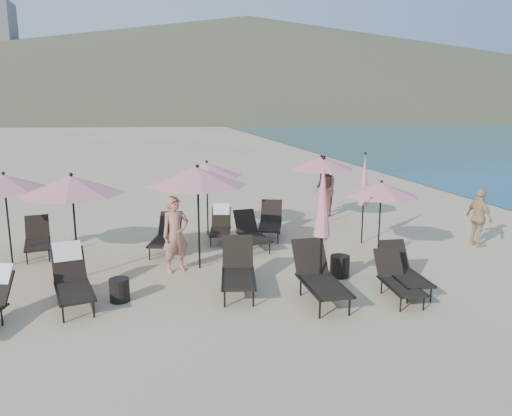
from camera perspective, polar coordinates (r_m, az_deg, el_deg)
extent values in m
plane|color=#D6BA8C|center=(10.61, 4.88, -9.64)|extent=(800.00, 800.00, 0.00)
cone|color=brown|center=(316.64, -0.93, 16.22)|extent=(690.00, 690.00, 55.00)
cone|color=brown|center=(390.62, 17.69, 13.17)|extent=(280.00, 280.00, 32.00)
cube|color=beige|center=(322.52, -20.50, 13.90)|extent=(18.00, 16.00, 38.00)
cylinder|color=black|center=(10.14, -27.05, -11.05)|extent=(0.03, 0.03, 0.32)
cube|color=black|center=(10.24, -20.03, -9.03)|extent=(0.90, 1.34, 0.05)
cube|color=black|center=(10.92, -20.61, -6.09)|extent=(0.72, 0.60, 0.63)
cylinder|color=black|center=(9.81, -21.19, -11.21)|extent=(0.04, 0.04, 0.35)
cylinder|color=black|center=(10.79, -21.69, -9.12)|extent=(0.04, 0.04, 0.35)
cylinder|color=black|center=(9.85, -18.06, -10.87)|extent=(0.04, 0.04, 0.35)
cylinder|color=black|center=(10.83, -18.86, -8.83)|extent=(0.04, 0.04, 0.35)
cube|color=black|center=(10.26, -21.78, -9.06)|extent=(0.36, 1.35, 0.04)
cube|color=black|center=(10.31, -18.35, -8.70)|extent=(0.36, 1.35, 0.04)
cube|color=white|center=(10.99, -20.78, -4.67)|extent=(0.60, 0.41, 0.38)
cube|color=black|center=(10.27, -2.02, -8.12)|extent=(0.87, 1.38, 0.05)
cube|color=black|center=(10.99, -2.11, -5.02)|extent=(0.74, 0.59, 0.66)
cylinder|color=black|center=(9.84, -3.61, -10.26)|extent=(0.04, 0.04, 0.36)
cylinder|color=black|center=(10.87, -3.55, -8.06)|extent=(0.04, 0.04, 0.36)
cylinder|color=black|center=(9.85, -0.31, -10.22)|extent=(0.04, 0.04, 0.36)
cylinder|color=black|center=(10.88, -0.58, -8.02)|extent=(0.04, 0.04, 0.36)
cube|color=black|center=(10.32, -3.83, -7.98)|extent=(0.28, 1.44, 0.04)
cube|color=black|center=(10.32, -0.22, -7.93)|extent=(0.28, 1.44, 0.04)
cube|color=black|center=(9.91, 7.83, -8.88)|extent=(0.70, 1.35, 0.06)
cube|color=black|center=(10.61, 6.18, -5.55)|extent=(0.70, 0.51, 0.69)
cylinder|color=black|center=(9.41, 7.31, -11.36)|extent=(0.04, 0.04, 0.38)
cylinder|color=black|center=(10.41, 5.13, -8.95)|extent=(0.04, 0.04, 0.38)
cylinder|color=black|center=(9.61, 10.63, -10.96)|extent=(0.04, 0.04, 0.38)
cylinder|color=black|center=(10.60, 8.16, -8.65)|extent=(0.04, 0.04, 0.38)
cube|color=black|center=(9.85, 5.86, -8.89)|extent=(0.05, 1.51, 0.04)
cube|color=black|center=(10.07, 9.53, -8.52)|extent=(0.05, 1.51, 0.04)
cube|color=black|center=(10.88, 17.07, -7.71)|extent=(0.66, 1.18, 0.05)
cube|color=black|center=(11.45, 15.46, -5.14)|extent=(0.62, 0.47, 0.59)
cylinder|color=black|center=(10.43, 16.92, -9.56)|extent=(0.03, 0.03, 0.33)
cylinder|color=black|center=(11.27, 14.73, -7.82)|extent=(0.03, 0.03, 0.33)
cylinder|color=black|center=(10.66, 19.36, -9.28)|extent=(0.03, 0.03, 0.33)
cylinder|color=black|center=(11.47, 17.03, -7.60)|extent=(0.03, 0.03, 0.33)
cube|color=black|center=(10.80, 15.58, -7.72)|extent=(0.11, 1.29, 0.04)
cube|color=black|center=(11.05, 18.31, -7.44)|extent=(0.11, 1.29, 0.04)
cube|color=black|center=(10.43, 16.40, -8.65)|extent=(0.63, 1.12, 0.05)
cube|color=black|center=(10.97, 14.91, -6.07)|extent=(0.59, 0.45, 0.56)
cylinder|color=black|center=(10.01, 16.19, -10.51)|extent=(0.03, 0.03, 0.31)
cylinder|color=black|center=(10.80, 14.15, -8.71)|extent=(0.03, 0.03, 0.31)
cylinder|color=black|center=(10.21, 18.63, -10.22)|extent=(0.03, 0.03, 0.31)
cylinder|color=black|center=(10.98, 16.44, -8.49)|extent=(0.03, 0.03, 0.31)
cube|color=black|center=(10.36, 14.93, -8.65)|extent=(0.12, 1.22, 0.04)
cube|color=black|center=(10.57, 17.65, -8.38)|extent=(0.12, 1.22, 0.04)
cube|color=black|center=(13.93, -23.68, -3.88)|extent=(0.79, 1.25, 0.05)
cube|color=black|center=(14.62, -23.73, -2.01)|extent=(0.67, 0.54, 0.60)
cylinder|color=black|center=(13.52, -24.72, -5.21)|extent=(0.03, 0.03, 0.33)
cylinder|color=black|center=(14.48, -24.59, -4.10)|extent=(0.03, 0.03, 0.33)
cylinder|color=black|center=(13.50, -22.57, -5.05)|extent=(0.03, 0.03, 0.33)
cylinder|color=black|center=(14.46, -22.59, -3.95)|extent=(0.03, 0.03, 0.33)
cube|color=black|center=(13.98, -24.87, -3.88)|extent=(0.27, 1.30, 0.04)
cube|color=black|center=(13.96, -22.49, -3.70)|extent=(0.27, 1.30, 0.04)
cube|color=black|center=(13.27, -10.47, -3.78)|extent=(0.91, 1.31, 0.05)
cube|color=black|center=(13.95, -9.75, -1.75)|extent=(0.71, 0.60, 0.61)
cylinder|color=black|center=(12.93, -12.07, -5.09)|extent=(0.04, 0.04, 0.34)
cylinder|color=black|center=(13.87, -10.97, -3.88)|extent=(0.04, 0.04, 0.34)
cylinder|color=black|center=(12.80, -9.85, -5.17)|extent=(0.04, 0.04, 0.34)
cylinder|color=black|center=(13.75, -8.89, -3.94)|extent=(0.04, 0.04, 0.34)
cube|color=black|center=(13.39, -11.66, -3.65)|extent=(0.40, 1.29, 0.04)
cube|color=black|center=(13.25, -9.18, -3.72)|extent=(0.40, 1.29, 0.04)
cube|color=black|center=(14.14, -4.13, -2.76)|extent=(0.76, 1.17, 0.05)
cube|color=black|center=(14.78, -3.99, -1.05)|extent=(0.63, 0.51, 0.56)
cylinder|color=black|center=(13.76, -5.20, -3.89)|extent=(0.03, 0.03, 0.31)
cylinder|color=black|center=(14.66, -4.93, -2.90)|extent=(0.03, 0.03, 0.31)
cylinder|color=black|center=(13.74, -3.24, -3.89)|extent=(0.03, 0.03, 0.31)
cylinder|color=black|center=(14.63, -3.10, -2.90)|extent=(0.03, 0.03, 0.31)
cube|color=black|center=(14.20, -5.21, -2.68)|extent=(0.28, 1.20, 0.04)
cube|color=black|center=(14.17, -3.03, -2.67)|extent=(0.28, 1.20, 0.04)
cube|color=white|center=(14.86, -3.98, -0.13)|extent=(0.53, 0.35, 0.34)
cube|color=black|center=(13.44, -0.18, -3.40)|extent=(0.74, 1.23, 0.05)
cube|color=black|center=(14.08, -1.23, -1.48)|extent=(0.65, 0.51, 0.60)
cylinder|color=black|center=(12.96, -0.54, -4.78)|extent=(0.03, 0.03, 0.33)
cylinder|color=black|center=(13.88, -1.87, -3.66)|extent=(0.03, 0.03, 0.33)
cylinder|color=black|center=(13.13, 1.56, -4.57)|extent=(0.03, 0.03, 0.33)
cylinder|color=black|center=(14.03, 0.11, -3.48)|extent=(0.03, 0.03, 0.33)
cube|color=black|center=(13.39, -1.43, -3.42)|extent=(0.19, 1.31, 0.04)
cube|color=black|center=(13.57, 0.91, -3.21)|extent=(0.19, 1.31, 0.04)
cube|color=black|center=(14.52, 1.57, -2.16)|extent=(0.98, 1.36, 0.05)
cube|color=black|center=(15.26, 1.78, -0.30)|extent=(0.75, 0.64, 0.63)
cylinder|color=black|center=(14.10, 0.35, -3.37)|extent=(0.04, 0.04, 0.35)
cylinder|color=black|center=(15.11, 0.69, -2.32)|extent=(0.04, 0.04, 0.35)
cylinder|color=black|center=(14.06, 2.52, -3.42)|extent=(0.04, 0.04, 0.35)
cylinder|color=black|center=(15.08, 2.71, -2.36)|extent=(0.04, 0.04, 0.35)
cube|color=black|center=(14.59, 0.38, -2.04)|extent=(0.46, 1.33, 0.04)
cube|color=black|center=(14.56, 2.79, -2.10)|extent=(0.46, 1.33, 0.04)
cylinder|color=black|center=(11.81, -19.96, -2.39)|extent=(0.05, 0.05, 2.24)
cone|color=pink|center=(11.62, -20.31, 2.46)|extent=(2.24, 2.24, 0.40)
sphere|color=black|center=(11.58, -20.39, 3.60)|extent=(0.09, 0.09, 0.09)
cylinder|color=black|center=(11.85, -6.57, -1.45)|extent=(0.05, 0.05, 2.33)
cone|color=pink|center=(11.66, -6.69, 3.60)|extent=(2.33, 2.33, 0.42)
sphere|color=black|center=(11.62, -6.72, 4.79)|extent=(0.09, 0.09, 0.09)
cylinder|color=black|center=(12.97, 13.93, -1.60)|extent=(0.04, 0.04, 1.88)
cone|color=pink|center=(12.80, 14.12, 2.09)|extent=(1.88, 1.88, 0.34)
sphere|color=black|center=(12.77, 14.16, 2.96)|extent=(0.07, 0.07, 0.07)
cylinder|color=black|center=(14.82, -5.58, 0.80)|extent=(0.04, 0.04, 2.10)
cone|color=pink|center=(14.66, -5.65, 4.44)|extent=(2.10, 2.10, 0.38)
sphere|color=black|center=(14.64, -5.67, 5.29)|extent=(0.08, 0.08, 0.08)
cylinder|color=black|center=(16.11, 7.37, 1.72)|extent=(0.04, 0.04, 2.13)
cone|color=pink|center=(15.97, 7.46, 5.11)|extent=(2.13, 2.13, 0.38)
sphere|color=black|center=(15.95, 7.48, 5.91)|extent=(0.08, 0.08, 0.08)
cylinder|color=black|center=(13.45, -26.46, -1.47)|extent=(0.04, 0.04, 2.14)
cone|color=pink|center=(13.28, -26.84, 2.60)|extent=(2.14, 2.14, 0.39)
sphere|color=black|center=(13.25, -26.93, 3.55)|extent=(0.08, 0.08, 0.08)
cylinder|color=black|center=(10.46, 7.42, -6.44)|extent=(0.04, 0.04, 1.23)
cone|color=pink|center=(10.11, 7.63, 1.11)|extent=(0.34, 0.34, 1.57)
sphere|color=black|center=(9.99, 7.76, 5.72)|extent=(0.08, 0.08, 0.08)
cylinder|color=black|center=(14.34, 12.05, -1.81)|extent=(0.04, 0.04, 1.11)
cone|color=pink|center=(14.10, 12.27, 3.16)|extent=(0.30, 0.30, 1.41)
sphere|color=black|center=(14.01, 12.40, 6.13)|extent=(0.07, 0.07, 0.07)
cylinder|color=black|center=(10.44, -15.33, -9.02)|extent=(0.40, 0.40, 0.47)
cylinder|color=black|center=(11.60, 9.55, -6.57)|extent=(0.44, 0.44, 0.49)
imported|color=#B17260|center=(11.73, -9.18, -3.01)|extent=(0.76, 0.63, 1.80)
imported|color=#AB6758|center=(17.51, 7.84, 2.15)|extent=(0.74, 0.94, 1.90)
imported|color=tan|center=(14.98, 24.14, -1.00)|extent=(0.44, 0.97, 1.62)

